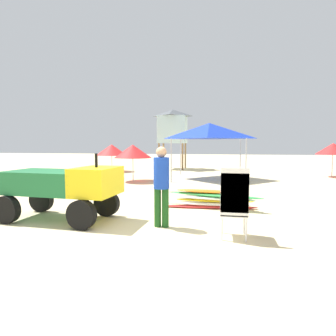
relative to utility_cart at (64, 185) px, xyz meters
name	(u,v)px	position (x,y,z in m)	size (l,w,h in m)	color
ground	(134,232)	(1.77, -0.56, -0.78)	(80.00, 80.00, 0.00)	beige
utility_cart	(64,185)	(0.00, 0.00, 0.00)	(2.63, 1.45, 1.50)	#1E6B38
stacked_plastic_chairs	(234,198)	(3.66, -0.64, -0.04)	(0.48, 0.48, 1.29)	white
surfboard_pile	(211,199)	(3.21, 1.74, -0.55)	(2.64, 0.84, 0.48)	red
lifeguard_far_right	(161,181)	(2.24, -0.15, 0.16)	(0.32, 0.32, 1.65)	#194C19
popup_canopy	(209,131)	(2.93, 8.14, 1.53)	(3.24, 3.24, 2.69)	#B2B2B7
lifeguard_tower	(173,126)	(0.31, 13.24, 2.08)	(1.98, 1.98, 3.98)	olive
beach_umbrella_left	(133,151)	(-0.44, 6.60, 0.58)	(1.71, 1.71, 1.66)	beige
beach_umbrella_mid	(112,150)	(-3.04, 10.67, 0.54)	(1.91, 1.91, 1.66)	beige
beach_umbrella_far	(333,149)	(9.13, 9.96, 0.66)	(1.65, 1.65, 1.74)	beige
traffic_cone_near	(79,181)	(-2.06, 4.61, -0.54)	(0.34, 0.34, 0.49)	orange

